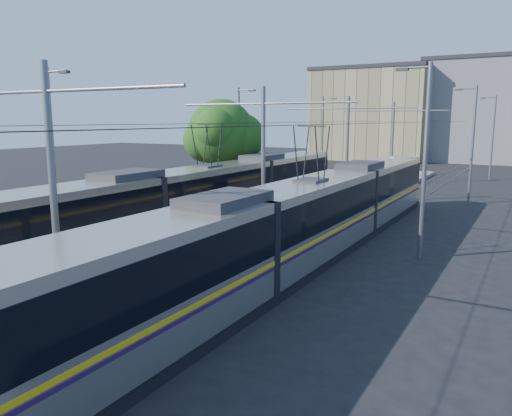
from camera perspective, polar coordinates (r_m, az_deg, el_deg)
The scene contains 14 objects.
ground at distance 18.32m, azimuth -11.44°, elevation -8.45°, with size 160.00×160.00×0.00m, color black.
platform at distance 32.64m, azimuth 8.44°, elevation 0.09°, with size 4.00×50.00×0.30m, color gray.
tactile_strip_left at distance 33.16m, azimuth 6.11°, elevation 0.57°, with size 0.70×50.00×0.01m, color gray.
tactile_strip_right at distance 32.13m, azimuth 10.86°, elevation 0.14°, with size 0.70×50.00×0.01m, color gray.
rails at distance 32.67m, azimuth 8.43°, elevation -0.14°, with size 8.71×70.00×0.03m.
track_arrow at distance 19.03m, azimuth -25.85°, elevation -8.55°, with size 1.20×5.00×0.01m, color silver.
tram_left at distance 26.59m, azimuth -5.49°, elevation 1.28°, with size 2.43×29.67×5.50m.
tram_right at distance 20.45m, azimuth 6.21°, elevation -0.97°, with size 2.43×31.67×5.50m.
catenary at distance 29.54m, azimuth 6.64°, elevation 7.63°, with size 9.20×70.00×7.00m.
street_lamps at distance 35.95m, azimuth 10.94°, elevation 7.40°, with size 15.18×38.22×8.00m.
shelter at distance 28.36m, azimuth 7.50°, elevation 1.09°, with size 0.62×0.95×2.03m.
tree at distance 33.45m, azimuth -3.39°, elevation 8.43°, with size 4.88×4.52×7.10m.
building_left at distance 76.13m, azimuth 13.36°, elevation 10.41°, with size 16.32×12.24×13.04m.
building_centre at distance 77.23m, azimuth 25.88°, elevation 10.00°, with size 18.36×14.28×13.90m.
Camera 1 is at (11.52, -13.02, 5.76)m, focal length 35.00 mm.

